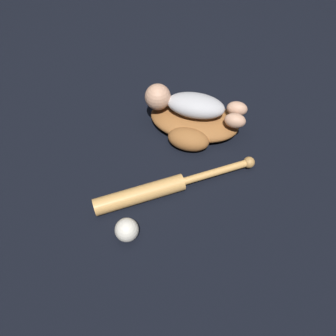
% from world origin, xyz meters
% --- Properties ---
extents(ground_plane, '(6.00, 6.00, 0.00)m').
position_xyz_m(ground_plane, '(0.00, 0.00, 0.00)').
color(ground_plane, black).
extents(baseball_glove, '(0.36, 0.27, 0.07)m').
position_xyz_m(baseball_glove, '(-0.06, -0.04, 0.04)').
color(baseball_glove, '#935B2D').
rests_on(baseball_glove, ground).
extents(baby_figure, '(0.37, 0.14, 0.09)m').
position_xyz_m(baby_figure, '(-0.04, -0.06, 0.11)').
color(baby_figure, '#B2B2B7').
rests_on(baby_figure, baseball_glove).
extents(baseball_bat, '(0.51, 0.29, 0.06)m').
position_xyz_m(baseball_bat, '(0.03, 0.26, 0.03)').
color(baseball_bat, tan).
rests_on(baseball_bat, ground).
extents(baseball, '(0.07, 0.07, 0.07)m').
position_xyz_m(baseball, '(0.10, 0.41, 0.04)').
color(baseball, silver).
rests_on(baseball, ground).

